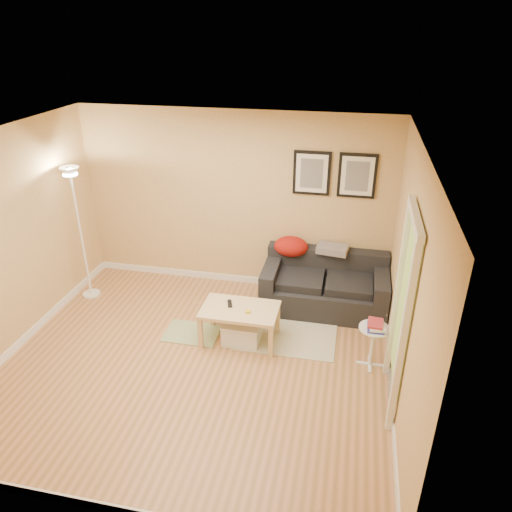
% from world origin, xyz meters
% --- Properties ---
extents(floor, '(4.50, 4.50, 0.00)m').
position_xyz_m(floor, '(0.00, 0.00, 0.00)').
color(floor, tan).
rests_on(floor, ground).
extents(ceiling, '(4.50, 4.50, 0.00)m').
position_xyz_m(ceiling, '(0.00, 0.00, 2.60)').
color(ceiling, white).
rests_on(ceiling, wall_back).
extents(wall_back, '(4.50, 0.00, 4.50)m').
position_xyz_m(wall_back, '(0.00, 2.00, 1.30)').
color(wall_back, tan).
rests_on(wall_back, ground).
extents(wall_front, '(4.50, 0.00, 4.50)m').
position_xyz_m(wall_front, '(0.00, -2.00, 1.30)').
color(wall_front, tan).
rests_on(wall_front, ground).
extents(wall_left, '(0.00, 4.00, 4.00)m').
position_xyz_m(wall_left, '(-2.25, 0.00, 1.30)').
color(wall_left, tan).
rests_on(wall_left, ground).
extents(wall_right, '(0.00, 4.00, 4.00)m').
position_xyz_m(wall_right, '(2.25, 0.00, 1.30)').
color(wall_right, tan).
rests_on(wall_right, ground).
extents(baseboard_back, '(4.50, 0.02, 0.10)m').
position_xyz_m(baseboard_back, '(0.00, 1.99, 0.05)').
color(baseboard_back, white).
rests_on(baseboard_back, ground).
extents(baseboard_front, '(4.50, 0.02, 0.10)m').
position_xyz_m(baseboard_front, '(0.00, -1.99, 0.05)').
color(baseboard_front, white).
rests_on(baseboard_front, ground).
extents(baseboard_left, '(0.02, 4.00, 0.10)m').
position_xyz_m(baseboard_left, '(-2.24, 0.00, 0.05)').
color(baseboard_left, white).
rests_on(baseboard_left, ground).
extents(baseboard_right, '(0.02, 4.00, 0.10)m').
position_xyz_m(baseboard_right, '(2.24, 0.00, 0.05)').
color(baseboard_right, white).
rests_on(baseboard_right, ground).
extents(sofa, '(1.70, 0.90, 0.75)m').
position_xyz_m(sofa, '(1.38, 1.53, 0.38)').
color(sofa, black).
rests_on(sofa, ground).
extents(red_throw, '(0.48, 0.36, 0.28)m').
position_xyz_m(red_throw, '(0.86, 1.80, 0.77)').
color(red_throw, maroon).
rests_on(red_throw, sofa).
extents(plaid_throw, '(0.45, 0.32, 0.10)m').
position_xyz_m(plaid_throw, '(1.44, 1.81, 0.78)').
color(plaid_throw, tan).
rests_on(plaid_throw, sofa).
extents(framed_print_left, '(0.50, 0.04, 0.60)m').
position_xyz_m(framed_print_left, '(1.08, 1.98, 1.80)').
color(framed_print_left, black).
rests_on(framed_print_left, wall_back).
extents(framed_print_right, '(0.50, 0.04, 0.60)m').
position_xyz_m(framed_print_right, '(1.68, 1.98, 1.80)').
color(framed_print_right, black).
rests_on(framed_print_right, wall_back).
extents(area_rug, '(1.25, 0.85, 0.01)m').
position_xyz_m(area_rug, '(0.98, 0.73, 0.01)').
color(area_rug, beige).
rests_on(area_rug, ground).
extents(green_runner, '(0.70, 0.50, 0.01)m').
position_xyz_m(green_runner, '(-0.24, 0.54, 0.01)').
color(green_runner, '#668C4C').
rests_on(green_runner, ground).
extents(coffee_table, '(1.09, 0.87, 0.47)m').
position_xyz_m(coffee_table, '(0.41, 0.53, 0.24)').
color(coffee_table, beige).
rests_on(coffee_table, ground).
extents(remote_control, '(0.10, 0.17, 0.02)m').
position_xyz_m(remote_control, '(0.27, 0.60, 0.48)').
color(remote_control, black).
rests_on(remote_control, coffee_table).
extents(tape_roll, '(0.07, 0.07, 0.03)m').
position_xyz_m(tape_roll, '(0.53, 0.46, 0.49)').
color(tape_roll, yellow).
rests_on(tape_roll, coffee_table).
extents(storage_bin, '(0.47, 0.34, 0.29)m').
position_xyz_m(storage_bin, '(0.44, 0.50, 0.14)').
color(storage_bin, white).
rests_on(storage_bin, ground).
extents(side_table, '(0.35, 0.35, 0.53)m').
position_xyz_m(side_table, '(2.02, 0.37, 0.27)').
color(side_table, white).
rests_on(side_table, ground).
extents(book_stack, '(0.25, 0.29, 0.08)m').
position_xyz_m(book_stack, '(2.03, 0.36, 0.57)').
color(book_stack, '#363399').
rests_on(book_stack, side_table).
extents(floor_lamp, '(0.25, 0.25, 1.94)m').
position_xyz_m(floor_lamp, '(-2.00, 1.16, 0.92)').
color(floor_lamp, white).
rests_on(floor_lamp, ground).
extents(doorway, '(0.12, 1.01, 2.13)m').
position_xyz_m(doorway, '(2.20, -0.15, 1.02)').
color(doorway, white).
rests_on(doorway, ground).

